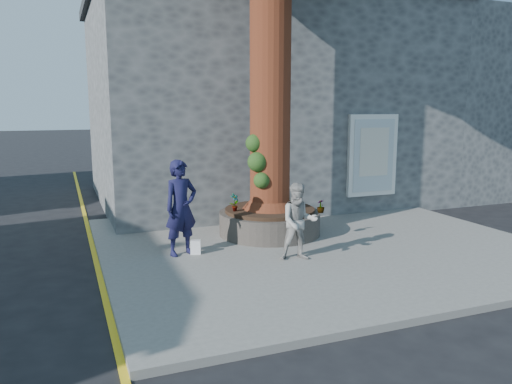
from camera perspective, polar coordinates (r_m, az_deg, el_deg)
name	(u,v)px	position (r m, az deg, el deg)	size (l,w,h in m)	color
ground	(272,269)	(9.48, 1.82, -8.78)	(120.00, 120.00, 0.00)	black
pavement	(317,244)	(10.96, 7.01, -5.95)	(9.00, 8.00, 0.12)	slate
yellow_line	(99,272)	(9.75, -17.55, -8.71)	(0.10, 30.00, 0.01)	yellow
stone_shop	(256,102)	(16.60, 0.00, 10.29)	(10.30, 8.30, 6.30)	#46494B
neighbour_shop	(449,106)	(20.89, 21.16, 9.11)	(6.00, 8.00, 6.00)	#46494B
planter	(270,221)	(11.44, 1.57, -3.37)	(2.30, 2.30, 0.60)	black
man	(181,208)	(9.84, -8.57, -1.79)	(0.69, 0.45, 1.88)	#141437
woman	(299,222)	(9.49, 4.92, -3.41)	(0.72, 0.56, 1.48)	#999793
shopping_bag	(196,247)	(10.02, -6.91, -6.27)	(0.20, 0.12, 0.28)	white
plant_a	(235,202)	(11.03, -2.46, -1.19)	(0.21, 0.14, 0.40)	gray
plant_b	(296,196)	(12.04, 4.58, -0.40)	(0.19, 0.18, 0.35)	gray
plant_c	(321,206)	(10.96, 7.42, -1.61)	(0.16, 0.16, 0.29)	gray
plant_d	(287,202)	(11.32, 3.54, -1.11)	(0.29, 0.26, 0.32)	gray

